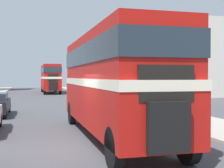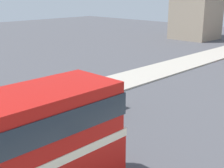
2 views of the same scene
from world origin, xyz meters
The scene contains 1 object.
car_parked_far centered at (-3.75, 10.13, 0.73)m, with size 1.74×4.44×1.38m.
Camera 2 is at (9.20, -0.62, 6.80)m, focal length 50.00 mm.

